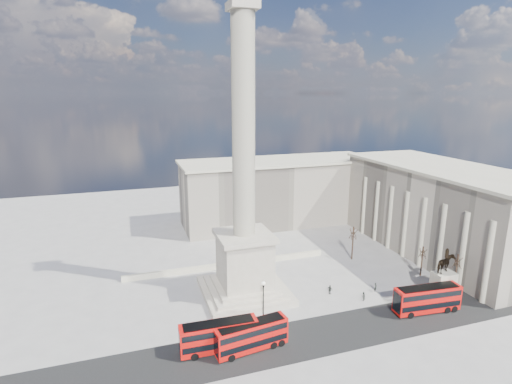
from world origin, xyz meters
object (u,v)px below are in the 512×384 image
at_px(red_bus_a, 219,336).
at_px(pedestrian_crossing, 330,290).
at_px(nelsons_column, 244,221).
at_px(red_bus_b, 252,336).
at_px(pedestrian_standing, 363,296).
at_px(red_bus_c, 428,299).
at_px(pedestrian_walking, 376,287).
at_px(equestrian_statue, 443,282).
at_px(victorian_lamp, 263,298).

relative_size(red_bus_a, pedestrian_crossing, 6.36).
xyz_separation_m(nelsons_column, red_bus_b, (-3.53, -15.10, -10.80)).
bearing_deg(pedestrian_standing, red_bus_c, 106.85).
bearing_deg(red_bus_c, pedestrian_walking, 118.68).
bearing_deg(equestrian_statue, red_bus_c, -155.55).
distance_m(victorian_lamp, pedestrian_standing, 18.03).
height_order(nelsons_column, red_bus_a, nelsons_column).
height_order(red_bus_c, pedestrian_crossing, red_bus_c).
bearing_deg(victorian_lamp, red_bus_a, -149.40).
relative_size(red_bus_c, pedestrian_crossing, 6.60).
bearing_deg(pedestrian_standing, red_bus_a, -21.57).
distance_m(pedestrian_walking, pedestrian_standing, 4.32).
bearing_deg(pedestrian_standing, pedestrian_walking, 175.00).
height_order(nelsons_column, red_bus_b, nelsons_column).
xyz_separation_m(red_bus_c, pedestrian_walking, (-3.64, 8.19, -1.46)).
distance_m(red_bus_a, pedestrian_standing, 26.08).
bearing_deg(equestrian_statue, nelsons_column, 157.97).
bearing_deg(victorian_lamp, red_bus_b, -122.15).
bearing_deg(pedestrian_crossing, pedestrian_standing, -160.94).
bearing_deg(equestrian_statue, red_bus_a, -177.54).
relative_size(nelsons_column, pedestrian_walking, 32.06).
bearing_deg(red_bus_c, equestrian_statue, 29.20).
distance_m(nelsons_column, red_bus_a, 19.15).
relative_size(red_bus_b, victorian_lamp, 1.53).
relative_size(victorian_lamp, pedestrian_standing, 4.37).
xyz_separation_m(red_bus_c, victorian_lamp, (-25.16, 5.24, 1.65)).
bearing_deg(pedestrian_crossing, pedestrian_walking, -130.78).
height_order(red_bus_a, red_bus_b, red_bus_a).
xyz_separation_m(red_bus_a, red_bus_c, (32.89, -0.67, 0.06)).
xyz_separation_m(red_bus_b, pedestrian_crossing, (17.22, 10.32, -1.30)).
xyz_separation_m(victorian_lamp, pedestrian_crossing, (13.59, 4.55, -3.08)).
relative_size(equestrian_statue, pedestrian_crossing, 5.60).
xyz_separation_m(pedestrian_standing, pedestrian_crossing, (-4.14, 3.67, 0.06)).
height_order(red_bus_c, pedestrian_standing, red_bus_c).
bearing_deg(pedestrian_walking, red_bus_b, 172.26).
height_order(pedestrian_walking, pedestrian_crossing, pedestrian_crossing).
relative_size(nelsons_column, red_bus_a, 4.83).
height_order(red_bus_a, pedestrian_walking, red_bus_a).
distance_m(red_bus_b, victorian_lamp, 7.05).
xyz_separation_m(equestrian_statue, pedestrian_crossing, (-16.63, 7.49, -2.38)).
bearing_deg(victorian_lamp, nelsons_column, 90.59).
xyz_separation_m(victorian_lamp, equestrian_statue, (30.22, -2.94, -0.70)).
relative_size(nelsons_column, pedestrian_standing, 32.99).
distance_m(red_bus_c, equestrian_statue, 5.64).
height_order(nelsons_column, pedestrian_crossing, nelsons_column).
bearing_deg(nelsons_column, victorian_lamp, -89.41).
bearing_deg(red_bus_b, equestrian_statue, -2.68).
xyz_separation_m(equestrian_statue, pedestrian_walking, (-8.70, 5.89, -2.42)).
bearing_deg(pedestrian_crossing, nelsons_column, 41.38).
xyz_separation_m(red_bus_b, red_bus_c, (28.79, 0.53, 0.13)).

